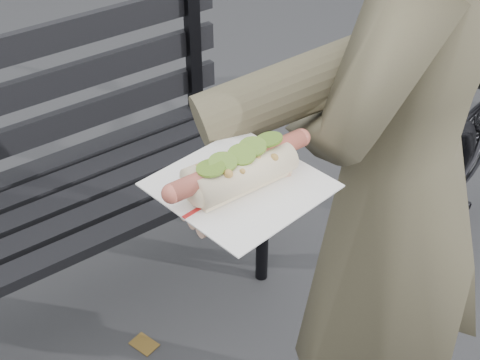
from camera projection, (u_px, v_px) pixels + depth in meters
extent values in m
cylinder|color=black|center=(263.00, 225.00, 2.08)|extent=(0.04, 0.04, 0.45)
cylinder|color=black|center=(202.00, 172.00, 2.29)|extent=(0.04, 0.04, 0.45)
cube|color=black|center=(48.00, 261.00, 1.61)|extent=(1.50, 0.07, 0.03)
cube|color=black|center=(33.00, 240.00, 1.67)|extent=(1.50, 0.07, 0.03)
cube|color=black|center=(20.00, 221.00, 1.73)|extent=(1.50, 0.07, 0.03)
cube|color=black|center=(7.00, 203.00, 1.78)|extent=(1.50, 0.07, 0.03)
cube|color=black|center=(193.00, 53.00, 2.04)|extent=(0.04, 0.03, 0.42)
imported|color=brown|center=(397.00, 185.00, 1.25)|extent=(0.70, 0.57, 1.66)
cylinder|color=brown|center=(355.00, 66.00, 1.00)|extent=(0.51, 0.23, 0.19)
cylinder|color=#D8A384|center=(260.00, 177.00, 0.89)|extent=(0.09, 0.08, 0.07)
ellipsoid|color=#D8A384|center=(240.00, 195.00, 0.86)|extent=(0.10, 0.12, 0.03)
cylinder|color=#D8A384|center=(218.00, 223.00, 0.82)|extent=(0.06, 0.02, 0.02)
cylinder|color=#D8A384|center=(209.00, 214.00, 0.83)|extent=(0.06, 0.02, 0.02)
cylinder|color=#D8A384|center=(200.00, 206.00, 0.84)|extent=(0.06, 0.02, 0.02)
cylinder|color=#D8A384|center=(192.00, 198.00, 0.86)|extent=(0.06, 0.02, 0.02)
cylinder|color=#D8A384|center=(273.00, 213.00, 0.83)|extent=(0.04, 0.05, 0.02)
cube|color=white|center=(240.00, 185.00, 0.85)|extent=(0.21, 0.21, 0.00)
cube|color=#B21E1E|center=(240.00, 184.00, 0.85)|extent=(0.19, 0.03, 0.00)
cylinder|color=#BE5A49|center=(240.00, 164.00, 0.83)|extent=(0.20, 0.02, 0.02)
sphere|color=#BE5A49|center=(172.00, 194.00, 0.79)|extent=(0.02, 0.02, 0.02)
sphere|color=#BE5A49|center=(301.00, 138.00, 0.88)|extent=(0.03, 0.02, 0.02)
sphere|color=#9E6B2D|center=(266.00, 146.00, 0.85)|extent=(0.01, 0.01, 0.01)
sphere|color=#9E6B2D|center=(246.00, 143.00, 0.85)|extent=(0.01, 0.01, 0.01)
sphere|color=#9E6B2D|center=(241.00, 157.00, 0.83)|extent=(0.01, 0.01, 0.01)
sphere|color=#9E6B2D|center=(247.00, 172.00, 0.82)|extent=(0.01, 0.01, 0.01)
sphere|color=#9E6B2D|center=(242.00, 171.00, 0.81)|extent=(0.01, 0.01, 0.01)
sphere|color=#9E6B2D|center=(238.00, 169.00, 0.82)|extent=(0.01, 0.01, 0.01)
sphere|color=#9E6B2D|center=(264.00, 160.00, 0.83)|extent=(0.01, 0.01, 0.01)
sphere|color=#9E6B2D|center=(198.00, 170.00, 0.82)|extent=(0.01, 0.01, 0.01)
sphere|color=#9E6B2D|center=(224.00, 162.00, 0.83)|extent=(0.01, 0.01, 0.01)
sphere|color=#9E6B2D|center=(246.00, 158.00, 0.84)|extent=(0.01, 0.01, 0.01)
sphere|color=#9E6B2D|center=(249.00, 164.00, 0.82)|extent=(0.01, 0.01, 0.01)
sphere|color=#9E6B2D|center=(260.00, 139.00, 0.86)|extent=(0.01, 0.01, 0.01)
sphere|color=#9E6B2D|center=(218.00, 177.00, 0.80)|extent=(0.01, 0.01, 0.01)
sphere|color=#9E6B2D|center=(228.00, 174.00, 0.80)|extent=(0.01, 0.01, 0.01)
sphere|color=#9E6B2D|center=(258.00, 159.00, 0.83)|extent=(0.01, 0.01, 0.01)
sphere|color=#9E6B2D|center=(274.00, 158.00, 0.83)|extent=(0.01, 0.01, 0.01)
sphere|color=#9E6B2D|center=(247.00, 141.00, 0.85)|extent=(0.01, 0.01, 0.01)
sphere|color=#9E6B2D|center=(214.00, 161.00, 0.82)|extent=(0.01, 0.01, 0.01)
sphere|color=#9E6B2D|center=(249.00, 157.00, 0.84)|extent=(0.01, 0.01, 0.01)
sphere|color=#9E6B2D|center=(192.00, 172.00, 0.81)|extent=(0.01, 0.01, 0.01)
sphere|color=#9E6B2D|center=(272.00, 148.00, 0.85)|extent=(0.01, 0.01, 0.01)
sphere|color=#9E6B2D|center=(232.00, 156.00, 0.83)|extent=(0.01, 0.01, 0.01)
cylinder|color=#5A8223|center=(211.00, 168.00, 0.80)|extent=(0.04, 0.04, 0.01)
cylinder|color=#5A8223|center=(223.00, 162.00, 0.81)|extent=(0.04, 0.04, 0.01)
cylinder|color=#5A8223|center=(242.00, 154.00, 0.82)|extent=(0.04, 0.04, 0.01)
cylinder|color=#5A8223|center=(253.00, 147.00, 0.83)|extent=(0.04, 0.04, 0.01)
cylinder|color=#5A8223|center=(269.00, 139.00, 0.85)|extent=(0.04, 0.04, 0.01)
cube|color=brown|center=(307.00, 179.00, 2.63)|extent=(0.06, 0.07, 0.00)
cube|color=brown|center=(168.00, 136.00, 2.88)|extent=(0.08, 0.06, 0.00)
cube|color=brown|center=(111.00, 110.00, 3.05)|extent=(0.10, 0.10, 0.00)
cube|color=brown|center=(249.00, 205.00, 2.50)|extent=(0.05, 0.05, 0.00)
cube|color=brown|center=(144.00, 344.00, 1.99)|extent=(0.07, 0.09, 0.00)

